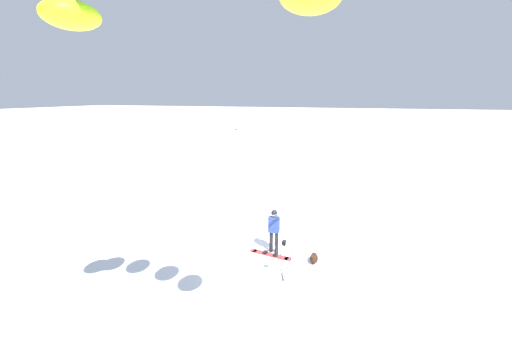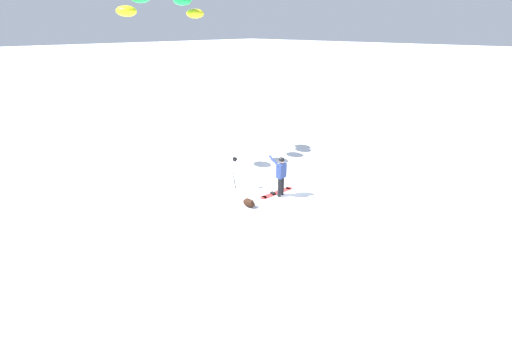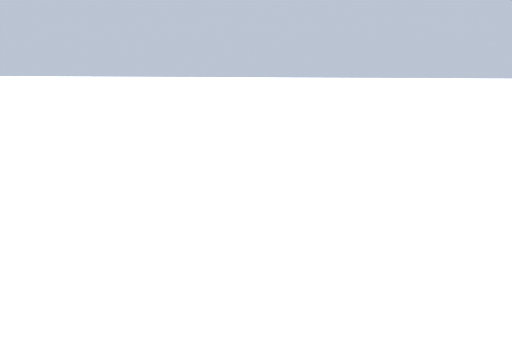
% 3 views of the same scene
% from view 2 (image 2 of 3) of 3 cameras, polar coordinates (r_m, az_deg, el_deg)
% --- Properties ---
extents(ground_plane, '(300.00, 300.00, 0.00)m').
position_cam_2_polar(ground_plane, '(14.80, 4.51, -3.21)').
color(ground_plane, white).
extents(snowboarder, '(0.49, 0.66, 1.78)m').
position_cam_2_polar(snowboarder, '(13.80, 4.33, -0.30)').
color(snowboarder, black).
rests_on(snowboarder, ground_plane).
extents(snowboard, '(1.73, 0.50, 0.10)m').
position_cam_2_polar(snowboard, '(14.44, 3.56, -3.78)').
color(snowboard, '#B23333').
rests_on(snowboard, ground_plane).
extents(traction_kite, '(4.56, 1.17, 1.20)m').
position_cam_2_polar(traction_kite, '(17.66, -15.70, 25.85)').
color(traction_kite, yellow).
extents(gear_bag_large, '(0.35, 0.60, 0.31)m').
position_cam_2_polar(gear_bag_large, '(13.30, -1.22, -5.58)').
color(gear_bag_large, black).
rests_on(gear_bag_large, ground_plane).
extents(camera_tripod, '(0.70, 0.60, 1.46)m').
position_cam_2_polar(camera_tripod, '(14.44, -3.62, 0.64)').
color(camera_tripod, '#262628').
rests_on(camera_tripod, ground_plane).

